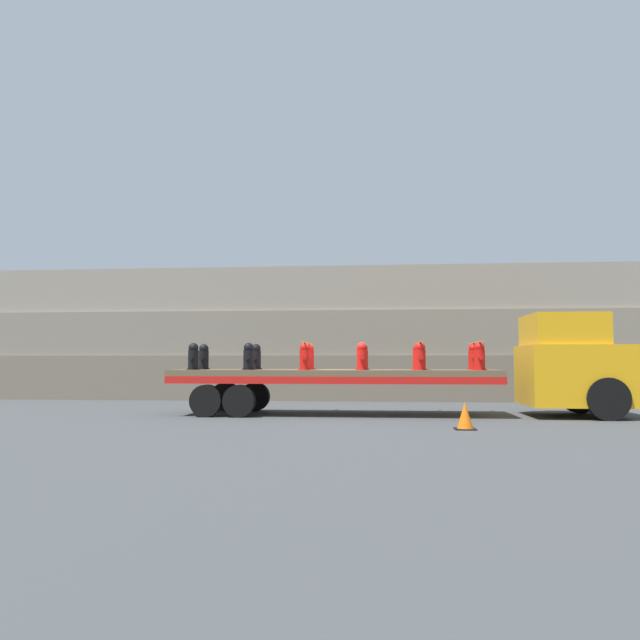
{
  "coord_description": "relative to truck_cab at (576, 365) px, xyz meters",
  "views": [
    {
      "loc": [
        1.27,
        -17.91,
        1.51
      ],
      "look_at": [
        -0.42,
        0.0,
        2.72
      ],
      "focal_mm": 35.0,
      "sensor_mm": 36.0,
      "label": 1
    }
  ],
  "objects": [
    {
      "name": "fire_hydrant_red_near_4",
      "position": [
        -4.3,
        -0.53,
        0.23
      ],
      "size": [
        0.37,
        0.57,
        0.76
      ],
      "color": "red",
      "rests_on": "flatbed_trailer"
    },
    {
      "name": "fire_hydrant_black_far_0",
      "position": [
        -10.71,
        0.53,
        0.23
      ],
      "size": [
        0.37,
        0.57,
        0.76
      ],
      "color": "black",
      "rests_on": "flatbed_trailer"
    },
    {
      "name": "cargo_strap_rear",
      "position": [
        -7.51,
        0.0,
        0.64
      ],
      "size": [
        0.05,
        2.6,
        0.01
      ],
      "color": "yellow",
      "rests_on": "fire_hydrant_red_near_2"
    },
    {
      "name": "fire_hydrant_red_far_5",
      "position": [
        -2.7,
        0.53,
        0.23
      ],
      "size": [
        0.37,
        0.57,
        0.76
      ],
      "color": "red",
      "rests_on": "flatbed_trailer"
    },
    {
      "name": "fire_hydrant_red_near_2",
      "position": [
        -7.51,
        -0.53,
        0.23
      ],
      "size": [
        0.37,
        0.57,
        0.76
      ],
      "color": "red",
      "rests_on": "flatbed_trailer"
    },
    {
      "name": "cargo_strap_front",
      "position": [
        -2.7,
        0.0,
        0.64
      ],
      "size": [
        0.05,
        2.6,
        0.01
      ],
      "color": "yellow",
      "rests_on": "fire_hydrant_red_near_5"
    },
    {
      "name": "traffic_cone",
      "position": [
        -3.53,
        -3.64,
        -1.12
      ],
      "size": [
        0.47,
        0.47,
        0.61
      ],
      "color": "black",
      "rests_on": "ground_plane"
    },
    {
      "name": "fire_hydrant_red_near_3",
      "position": [
        -5.9,
        -0.53,
        0.23
      ],
      "size": [
        0.37,
        0.57,
        0.76
      ],
      "color": "red",
      "rests_on": "flatbed_trailer"
    },
    {
      "name": "cargo_strap_middle",
      "position": [
        -4.3,
        0.0,
        0.64
      ],
      "size": [
        0.05,
        2.6,
        0.01
      ],
      "color": "yellow",
      "rests_on": "fire_hydrant_red_near_4"
    },
    {
      "name": "fire_hydrant_red_far_2",
      "position": [
        -7.51,
        0.53,
        0.23
      ],
      "size": [
        0.37,
        0.57,
        0.76
      ],
      "color": "red",
      "rests_on": "flatbed_trailer"
    },
    {
      "name": "fire_hydrant_red_near_5",
      "position": [
        -2.7,
        -0.53,
        0.23
      ],
      "size": [
        0.37,
        0.57,
        0.76
      ],
      "color": "red",
      "rests_on": "flatbed_trailer"
    },
    {
      "name": "flatbed_trailer",
      "position": [
        -7.26,
        0.0,
        -0.37
      ],
      "size": [
        9.21,
        2.51,
        1.28
      ],
      "color": "brown",
      "rests_on": "ground_plane"
    },
    {
      "name": "fire_hydrant_black_near_1",
      "position": [
        -9.11,
        -0.53,
        0.23
      ],
      "size": [
        0.37,
        0.57,
        0.76
      ],
      "color": "black",
      "rests_on": "flatbed_trailer"
    },
    {
      "name": "fire_hydrant_red_far_3",
      "position": [
        -5.9,
        0.53,
        0.23
      ],
      "size": [
        0.37,
        0.57,
        0.76
      ],
      "color": "red",
      "rests_on": "flatbed_trailer"
    },
    {
      "name": "fire_hydrant_black_far_1",
      "position": [
        -9.11,
        0.53,
        0.23
      ],
      "size": [
        0.37,
        0.57,
        0.76
      ],
      "color": "black",
      "rests_on": "flatbed_trailer"
    },
    {
      "name": "ground_plane",
      "position": [
        -6.7,
        0.0,
        -1.42
      ],
      "size": [
        120.0,
        120.0,
        0.0
      ],
      "primitive_type": "plane",
      "color": "#3F4244"
    },
    {
      "name": "truck_cab",
      "position": [
        0.0,
        0.0,
        0.0
      ],
      "size": [
        2.72,
        2.62,
        2.82
      ],
      "color": "orange",
      "rests_on": "ground_plane"
    },
    {
      "name": "fire_hydrant_red_far_4",
      "position": [
        -4.3,
        0.53,
        0.23
      ],
      "size": [
        0.37,
        0.57,
        0.76
      ],
      "color": "red",
      "rests_on": "flatbed_trailer"
    },
    {
      "name": "rock_cliff",
      "position": [
        -6.7,
        7.49,
        1.21
      ],
      "size": [
        60.0,
        3.3,
        5.25
      ],
      "color": "#706656",
      "rests_on": "ground_plane"
    },
    {
      "name": "fire_hydrant_black_near_0",
      "position": [
        -10.71,
        -0.53,
        0.23
      ],
      "size": [
        0.37,
        0.57,
        0.76
      ],
      "color": "black",
      "rests_on": "flatbed_trailer"
    }
  ]
}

